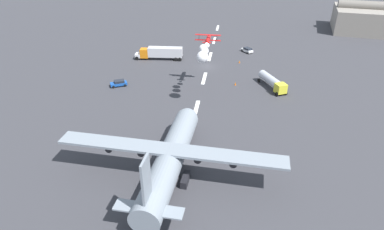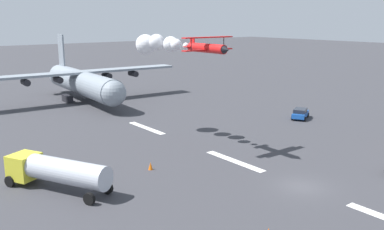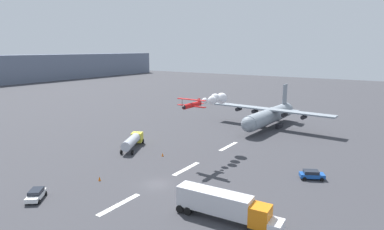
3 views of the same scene
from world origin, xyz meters
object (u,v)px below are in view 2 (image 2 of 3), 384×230
object	(u,v)px
followme_car_yellow	(300,113)
traffic_cone_far	(151,166)
stunt_biplane_red	(163,44)
fuel_tanker_truck	(57,171)
cargo_transport_plane	(85,83)

from	to	relation	value
followme_car_yellow	traffic_cone_far	bearing A→B (deg)	98.98
stunt_biplane_red	fuel_tanker_truck	bearing A→B (deg)	114.71
followme_car_yellow	traffic_cone_far	world-z (taller)	followme_car_yellow
stunt_biplane_red	fuel_tanker_truck	world-z (taller)	stunt_biplane_red
cargo_transport_plane	fuel_tanker_truck	xyz separation A→B (m)	(-34.87, 18.33, -1.72)
fuel_tanker_truck	stunt_biplane_red	bearing A→B (deg)	-65.29
traffic_cone_far	cargo_transport_plane	bearing A→B (deg)	-14.72
fuel_tanker_truck	traffic_cone_far	bearing A→B (deg)	-94.15
stunt_biplane_red	followme_car_yellow	world-z (taller)	stunt_biplane_red
traffic_cone_far	fuel_tanker_truck	bearing A→B (deg)	85.85
cargo_transport_plane	stunt_biplane_red	distance (m)	28.61
stunt_biplane_red	traffic_cone_far	world-z (taller)	stunt_biplane_red
fuel_tanker_truck	cargo_transport_plane	bearing A→B (deg)	-27.73
fuel_tanker_truck	traffic_cone_far	xyz separation A→B (m)	(-0.65, -8.99, -1.38)
cargo_transport_plane	traffic_cone_far	size ratio (longest dim) A/B	47.27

